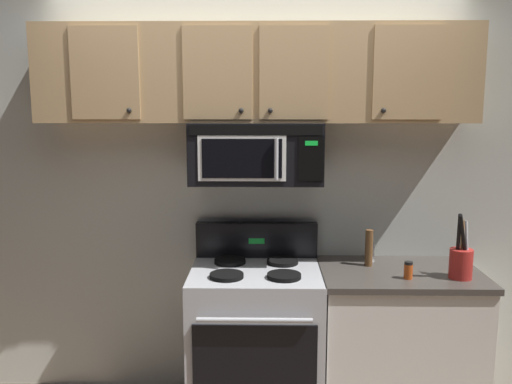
{
  "coord_description": "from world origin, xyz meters",
  "views": [
    {
      "loc": [
        0.06,
        -2.66,
        1.87
      ],
      "look_at": [
        0.0,
        0.49,
        1.35
      ],
      "focal_mm": 38.53,
      "sensor_mm": 36.0,
      "label": 1
    }
  ],
  "objects_px": {
    "pepper_mill": "(369,248)",
    "spice_jar": "(408,270)",
    "stove_range": "(256,340)",
    "over_range_microwave": "(256,153)",
    "utensil_crock_red": "(461,261)",
    "salt_shaker": "(370,253)"
  },
  "relations": [
    {
      "from": "pepper_mill",
      "to": "utensil_crock_red",
      "type": "bearing_deg",
      "value": -25.92
    },
    {
      "from": "stove_range",
      "to": "spice_jar",
      "type": "relative_size",
      "value": 11.37
    },
    {
      "from": "pepper_mill",
      "to": "spice_jar",
      "type": "xyz_separation_m",
      "value": [
        0.17,
        -0.24,
        -0.06
      ]
    },
    {
      "from": "spice_jar",
      "to": "stove_range",
      "type": "bearing_deg",
      "value": 170.22
    },
    {
      "from": "stove_range",
      "to": "spice_jar",
      "type": "bearing_deg",
      "value": -9.78
    },
    {
      "from": "over_range_microwave",
      "to": "spice_jar",
      "type": "bearing_deg",
      "value": -17.22
    },
    {
      "from": "salt_shaker",
      "to": "pepper_mill",
      "type": "xyz_separation_m",
      "value": [
        -0.03,
        -0.1,
        0.06
      ]
    },
    {
      "from": "stove_range",
      "to": "salt_shaker",
      "type": "bearing_deg",
      "value": 15.5
    },
    {
      "from": "over_range_microwave",
      "to": "pepper_mill",
      "type": "height_order",
      "value": "over_range_microwave"
    },
    {
      "from": "stove_range",
      "to": "over_range_microwave",
      "type": "xyz_separation_m",
      "value": [
        -0.0,
        0.12,
        1.11
      ]
    },
    {
      "from": "utensil_crock_red",
      "to": "pepper_mill",
      "type": "bearing_deg",
      "value": 154.08
    },
    {
      "from": "pepper_mill",
      "to": "spice_jar",
      "type": "relative_size",
      "value": 2.22
    },
    {
      "from": "spice_jar",
      "to": "over_range_microwave",
      "type": "bearing_deg",
      "value": 162.78
    },
    {
      "from": "salt_shaker",
      "to": "stove_range",
      "type": "bearing_deg",
      "value": -164.5
    },
    {
      "from": "stove_range",
      "to": "spice_jar",
      "type": "height_order",
      "value": "stove_range"
    },
    {
      "from": "salt_shaker",
      "to": "utensil_crock_red",
      "type": "bearing_deg",
      "value": -36.39
    },
    {
      "from": "over_range_microwave",
      "to": "salt_shaker",
      "type": "height_order",
      "value": "over_range_microwave"
    },
    {
      "from": "stove_range",
      "to": "salt_shaker",
      "type": "height_order",
      "value": "stove_range"
    },
    {
      "from": "stove_range",
      "to": "utensil_crock_red",
      "type": "height_order",
      "value": "utensil_crock_red"
    },
    {
      "from": "salt_shaker",
      "to": "spice_jar",
      "type": "bearing_deg",
      "value": -66.57
    },
    {
      "from": "utensil_crock_red",
      "to": "salt_shaker",
      "type": "xyz_separation_m",
      "value": [
        -0.44,
        0.32,
        -0.05
      ]
    },
    {
      "from": "over_range_microwave",
      "to": "pepper_mill",
      "type": "xyz_separation_m",
      "value": [
        0.67,
        -0.02,
        -0.57
      ]
    }
  ]
}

